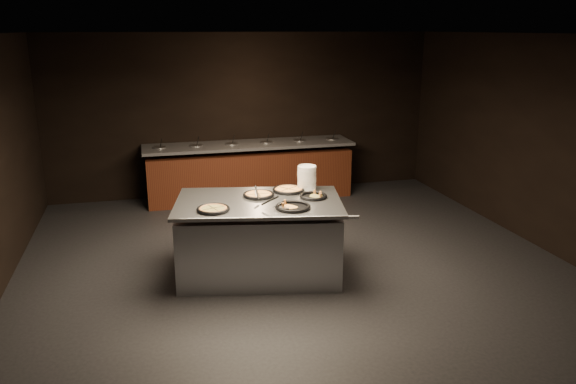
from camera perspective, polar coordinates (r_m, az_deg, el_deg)
name	(u,v)px	position (r m, az deg, el deg)	size (l,w,h in m)	color
room	(306,165)	(6.48, 1.80, 2.81)	(7.02, 8.02, 2.92)	black
salad_bar	(250,174)	(10.09, -3.90, 1.79)	(3.70, 0.83, 1.18)	#4E2412
serving_counter	(259,240)	(6.95, -2.94, -4.87)	(2.20, 1.65, 0.96)	#B8BAC0
plate_stack	(307,178)	(7.24, 1.93, 1.46)	(0.24, 0.24, 0.30)	silver
pan_veggie_whole	(213,209)	(6.47, -7.60, -1.72)	(0.38, 0.38, 0.04)	black
pan_cheese_whole	(259,195)	(6.97, -3.01, -0.26)	(0.39, 0.39, 0.04)	black
pan_cheese_slices_a	(288,190)	(7.18, 0.05, 0.25)	(0.41, 0.41, 0.04)	black
pan_cheese_slices_b	(293,207)	(6.50, 0.50, -1.50)	(0.41, 0.41, 0.04)	black
pan_veggie_slices	(313,196)	(6.91, 2.58, -0.41)	(0.34, 0.34, 0.04)	black
server_left	(256,193)	(6.84, -3.25, -0.11)	(0.09, 0.31, 0.15)	#B8BAC0
server_right	(274,203)	(6.45, -1.42, -1.10)	(0.33, 0.16, 0.16)	#B8BAC0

